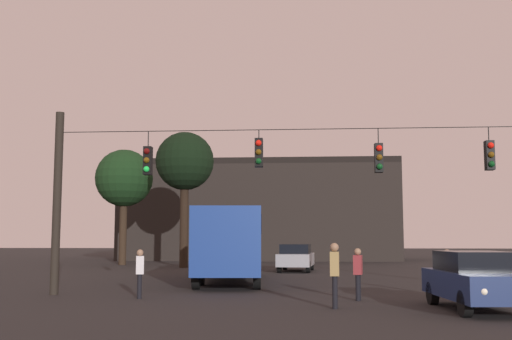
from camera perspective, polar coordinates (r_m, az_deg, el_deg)
ground_plane at (r=29.80m, az=4.94°, el=-9.87°), size 168.00×168.00×0.00m
overhead_signal_span at (r=20.24m, az=5.32°, el=-1.59°), size 17.36×0.44×6.14m
city_bus at (r=27.03m, az=-2.33°, el=-6.30°), size 3.33×11.16×3.00m
car_near_right at (r=17.35m, az=19.70°, el=-9.48°), size 2.06×4.42×1.52m
car_far_left at (r=35.21m, az=3.71°, el=-8.03°), size 2.15×4.45×1.52m
pedestrian_crossing_left at (r=19.84m, az=-10.68°, el=-9.15°), size 0.33×0.41×1.51m
pedestrian_crossing_center at (r=21.15m, az=17.27°, el=-8.81°), size 0.34×0.41×1.51m
pedestrian_crossing_right at (r=16.87m, az=7.27°, el=-9.24°), size 0.27×0.38×1.74m
pedestrian_near_bus at (r=19.10m, az=9.39°, el=-9.20°), size 0.31×0.40×1.56m
corner_building at (r=54.84m, az=0.42°, el=-3.84°), size 23.34×9.86×8.42m
tree_left_silhouette at (r=44.67m, az=-12.07°, el=-0.82°), size 4.05×4.05×8.12m
tree_behind_building at (r=39.97m, az=-6.59°, el=0.66°), size 3.75×3.75×8.67m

